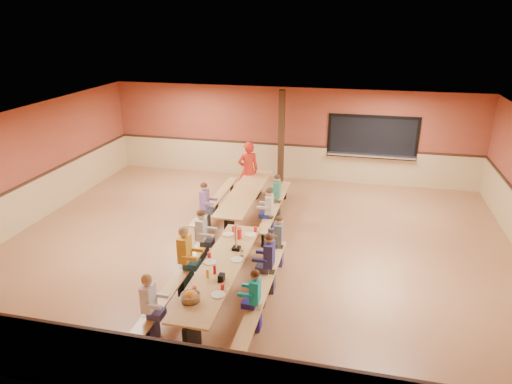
# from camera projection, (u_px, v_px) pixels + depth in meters

# --- Properties ---
(ground) EXTENTS (12.00, 12.00, 0.00)m
(ground) POSITION_uv_depth(u_px,v_px,m) (256.00, 245.00, 10.86)
(ground) COLOR brown
(ground) RESTS_ON ground
(room_envelope) EXTENTS (12.04, 10.04, 3.02)m
(room_envelope) POSITION_uv_depth(u_px,v_px,m) (256.00, 219.00, 10.61)
(room_envelope) COLOR brown
(room_envelope) RESTS_ON ground
(kitchen_pass_through) EXTENTS (2.78, 0.28, 1.38)m
(kitchen_pass_through) POSITION_uv_depth(u_px,v_px,m) (372.00, 139.00, 14.28)
(kitchen_pass_through) COLOR black
(kitchen_pass_through) RESTS_ON ground
(structural_post) EXTENTS (0.18, 0.18, 3.00)m
(structural_post) POSITION_uv_depth(u_px,v_px,m) (281.00, 138.00, 14.36)
(structural_post) COLOR #301D10
(structural_post) RESTS_ON ground
(cafeteria_table_main) EXTENTS (1.91, 3.70, 0.74)m
(cafeteria_table_main) POSITION_uv_depth(u_px,v_px,m) (221.00, 276.00, 8.58)
(cafeteria_table_main) COLOR #B38447
(cafeteria_table_main) RESTS_ON ground
(cafeteria_table_second) EXTENTS (1.91, 3.70, 0.74)m
(cafeteria_table_second) POSITION_uv_depth(u_px,v_px,m) (245.00, 199.00, 12.21)
(cafeteria_table_second) COLOR #B38447
(cafeteria_table_second) RESTS_ON ground
(seated_child_white_left) EXTENTS (0.37, 0.30, 1.22)m
(seated_child_white_left) POSITION_uv_depth(u_px,v_px,m) (149.00, 307.00, 7.53)
(seated_child_white_left) COLOR silver
(seated_child_white_left) RESTS_ON ground
(seated_adult_yellow) EXTENTS (0.42, 0.35, 1.32)m
(seated_adult_yellow) POSITION_uv_depth(u_px,v_px,m) (185.00, 257.00, 8.97)
(seated_adult_yellow) COLOR orange
(seated_adult_yellow) RESTS_ON ground
(seated_child_grey_left) EXTENTS (0.38, 0.31, 1.24)m
(seated_child_grey_left) POSITION_uv_depth(u_px,v_px,m) (202.00, 237.00, 9.88)
(seated_child_grey_left) COLOR #AFAFAF
(seated_child_grey_left) RESTS_ON ground
(seated_child_teal_right) EXTENTS (0.34, 0.28, 1.16)m
(seated_child_teal_right) POSITION_uv_depth(u_px,v_px,m) (255.00, 300.00, 7.76)
(seated_child_teal_right) COLOR #129EAC
(seated_child_teal_right) RESTS_ON ground
(seated_child_navy_right) EXTENTS (0.39, 0.32, 1.25)m
(seated_child_navy_right) POSITION_uv_depth(u_px,v_px,m) (269.00, 263.00, 8.83)
(seated_child_navy_right) COLOR navy
(seated_child_navy_right) RESTS_ON ground
(seated_child_char_right) EXTENTS (0.34, 0.28, 1.16)m
(seated_child_char_right) POSITION_uv_depth(u_px,v_px,m) (279.00, 241.00, 9.79)
(seated_child_char_right) COLOR #525B5D
(seated_child_char_right) RESTS_ON ground
(seated_child_purple_sec) EXTENTS (0.38, 0.31, 1.22)m
(seated_child_purple_sec) POSITION_uv_depth(u_px,v_px,m) (205.00, 206.00, 11.50)
(seated_child_purple_sec) COLOR #825B8F
(seated_child_purple_sec) RESTS_ON ground
(seated_child_green_sec) EXTENTS (0.36, 0.29, 1.19)m
(seated_child_green_sec) POSITION_uv_depth(u_px,v_px,m) (277.00, 196.00, 12.16)
(seated_child_green_sec) COLOR #33805F
(seated_child_green_sec) RESTS_ON ground
(seated_child_tan_sec) EXTENTS (0.36, 0.30, 1.19)m
(seated_child_tan_sec) POSITION_uv_depth(u_px,v_px,m) (269.00, 212.00, 11.21)
(seated_child_tan_sec) COLOR beige
(seated_child_tan_sec) RESTS_ON ground
(standing_woman) EXTENTS (0.75, 0.67, 1.72)m
(standing_woman) POSITION_uv_depth(u_px,v_px,m) (248.00, 170.00, 13.40)
(standing_woman) COLOR red
(standing_woman) RESTS_ON ground
(punch_pitcher) EXTENTS (0.16, 0.16, 0.22)m
(punch_pitcher) POSITION_uv_depth(u_px,v_px,m) (238.00, 233.00, 9.54)
(punch_pitcher) COLOR red
(punch_pitcher) RESTS_ON cafeteria_table_main
(chip_bowl) EXTENTS (0.32, 0.32, 0.15)m
(chip_bowl) POSITION_uv_depth(u_px,v_px,m) (190.00, 297.00, 7.46)
(chip_bowl) COLOR #F7A627
(chip_bowl) RESTS_ON cafeteria_table_main
(napkin_dispenser) EXTENTS (0.10, 0.14, 0.13)m
(napkin_dispenser) POSITION_uv_depth(u_px,v_px,m) (221.00, 278.00, 8.01)
(napkin_dispenser) COLOR black
(napkin_dispenser) RESTS_ON cafeteria_table_main
(condiment_mustard) EXTENTS (0.06, 0.06, 0.17)m
(condiment_mustard) POSITION_uv_depth(u_px,v_px,m) (208.00, 273.00, 8.11)
(condiment_mustard) COLOR yellow
(condiment_mustard) RESTS_ON cafeteria_table_main
(condiment_ketchup) EXTENTS (0.06, 0.06, 0.17)m
(condiment_ketchup) POSITION_uv_depth(u_px,v_px,m) (215.00, 269.00, 8.23)
(condiment_ketchup) COLOR #B2140F
(condiment_ketchup) RESTS_ON cafeteria_table_main
(table_paddle) EXTENTS (0.16, 0.16, 0.56)m
(table_paddle) POSITION_uv_depth(u_px,v_px,m) (236.00, 243.00, 9.06)
(table_paddle) COLOR black
(table_paddle) RESTS_ON cafeteria_table_main
(place_settings) EXTENTS (0.65, 3.30, 0.11)m
(place_settings) POSITION_uv_depth(u_px,v_px,m) (220.00, 264.00, 8.48)
(place_settings) COLOR beige
(place_settings) RESTS_ON cafeteria_table_main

